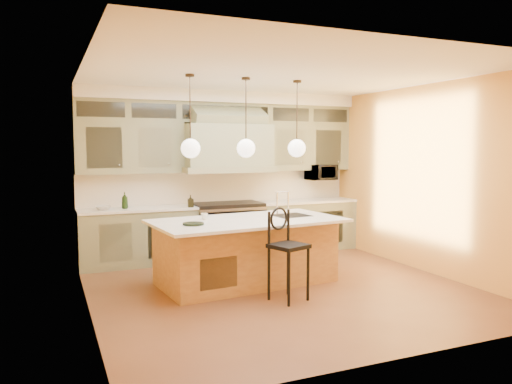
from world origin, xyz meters
name	(u,v)px	position (x,y,z in m)	size (l,w,h in m)	color
floor	(280,288)	(0.00, 0.00, 0.00)	(5.00, 5.00, 0.00)	brown
ceiling	(281,74)	(0.00, 0.00, 2.90)	(5.00, 5.00, 0.00)	white
wall_back	(220,174)	(0.00, 2.50, 1.45)	(5.00, 5.00, 0.00)	gold
wall_front	(402,202)	(0.00, -2.50, 1.45)	(5.00, 5.00, 0.00)	gold
wall_left	(86,189)	(-2.50, 0.00, 1.45)	(5.00, 5.00, 0.00)	gold
wall_right	(426,179)	(2.50, 0.00, 1.45)	(5.00, 5.00, 0.00)	gold
back_cabinetry	(225,176)	(0.00, 2.23, 1.43)	(5.00, 0.77, 2.90)	#737B5B
range	(227,229)	(0.00, 2.14, 0.49)	(1.20, 0.74, 0.96)	silver
kitchen_island	(247,250)	(-0.31, 0.45, 0.47)	(2.78, 1.65, 1.35)	#915D33
counter_stool	(287,248)	(-0.15, -0.50, 0.67)	(0.52, 0.52, 1.18)	black
microwave	(321,172)	(1.95, 2.25, 1.45)	(0.54, 0.37, 0.30)	black
oil_bottle_a	(125,200)	(-1.75, 2.15, 1.08)	(0.10, 0.11, 0.27)	black
oil_bottle_b	(191,201)	(-0.72, 1.92, 1.04)	(0.09, 0.09, 0.21)	black
fruit_bowl	(103,208)	(-2.09, 2.15, 0.97)	(0.26, 0.26, 0.06)	silver
cup	(204,216)	(-0.89, 0.62, 0.97)	(0.10, 0.10, 0.09)	silver
pendant_left	(191,146)	(-1.12, 0.45, 1.95)	(0.26, 0.26, 1.11)	#2D2319
pendant_center	(246,146)	(-0.32, 0.45, 1.95)	(0.26, 0.26, 1.11)	#2D2319
pendant_right	(297,146)	(0.48, 0.45, 1.95)	(0.26, 0.26, 1.11)	#2D2319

